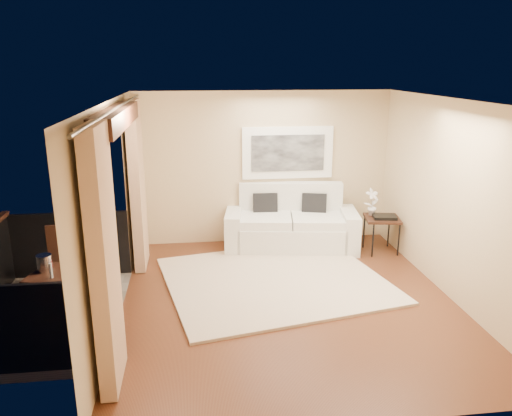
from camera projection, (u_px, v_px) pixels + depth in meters
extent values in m
plane|color=#5C2F1B|center=(288.00, 300.00, 6.87)|extent=(5.00, 5.00, 0.00)
plane|color=white|center=(292.00, 101.00, 6.12)|extent=(5.00, 5.00, 0.00)
plane|color=tan|center=(263.00, 168.00, 8.88)|extent=(4.50, 0.00, 4.50)
plane|color=tan|center=(348.00, 289.00, 4.11)|extent=(4.50, 0.00, 4.50)
plane|color=tan|center=(453.00, 201.00, 6.76)|extent=(0.00, 5.00, 5.00)
plane|color=tan|center=(130.00, 180.00, 7.99)|extent=(0.00, 2.70, 2.70)
plane|color=tan|center=(82.00, 271.00, 4.46)|extent=(0.00, 2.70, 2.70)
plane|color=tan|center=(105.00, 115.00, 5.89)|extent=(0.00, 2.40, 2.40)
cube|color=#321910|center=(116.00, 118.00, 5.91)|extent=(0.28, 2.40, 0.22)
cube|color=#605B56|center=(51.00, 318.00, 6.51)|extent=(1.80, 2.60, 0.12)
cube|color=black|center=(69.00, 244.00, 7.56)|extent=(1.80, 0.06, 1.00)
cube|color=black|center=(12.00, 329.00, 5.14)|extent=(1.80, 0.06, 1.00)
cube|color=tan|center=(137.00, 186.00, 7.73)|extent=(0.16, 0.75, 2.62)
cube|color=tan|center=(104.00, 261.00, 4.77)|extent=(0.16, 0.75, 2.62)
cylinder|color=#4C473F|center=(117.00, 108.00, 5.89)|extent=(0.04, 4.80, 0.04)
cube|color=white|center=(288.00, 153.00, 8.82)|extent=(1.62, 0.05, 0.92)
cube|color=black|center=(288.00, 153.00, 8.79)|extent=(1.30, 0.02, 0.64)
cube|color=beige|center=(275.00, 280.00, 7.47)|extent=(3.60, 3.29, 0.04)
cube|color=silver|center=(291.00, 235.00, 8.78)|extent=(1.96, 1.23, 0.46)
cube|color=silver|center=(290.00, 206.00, 9.03)|extent=(1.86, 0.49, 0.89)
cube|color=silver|center=(234.00, 229.00, 8.77)|extent=(0.39, 1.00, 0.67)
cube|color=silver|center=(349.00, 230.00, 8.74)|extent=(0.39, 1.00, 0.67)
cube|color=silver|center=(266.00, 219.00, 8.67)|extent=(0.98, 0.98, 0.15)
cube|color=silver|center=(317.00, 220.00, 8.66)|extent=(0.98, 0.98, 0.15)
cube|color=black|center=(265.00, 205.00, 8.86)|extent=(0.44, 0.22, 0.44)
cube|color=black|center=(314.00, 205.00, 8.85)|extent=(0.47, 0.31, 0.44)
cube|color=#321910|center=(382.00, 219.00, 8.50)|extent=(0.66, 0.66, 0.04)
cylinder|color=black|center=(373.00, 241.00, 8.34)|extent=(0.03, 0.03, 0.58)
cylinder|color=black|center=(399.00, 240.00, 8.40)|extent=(0.03, 0.03, 0.58)
cylinder|color=black|center=(364.00, 232.00, 8.77)|extent=(0.03, 0.03, 0.58)
cylinder|color=black|center=(389.00, 231.00, 8.83)|extent=(0.03, 0.03, 0.58)
cube|color=black|center=(385.00, 217.00, 8.44)|extent=(0.42, 0.34, 0.05)
imported|color=white|center=(372.00, 202.00, 8.55)|extent=(0.29, 0.23, 0.47)
cube|color=#321910|center=(59.00, 274.00, 5.97)|extent=(0.75, 0.75, 0.05)
cylinder|color=#321910|center=(34.00, 314.00, 5.80)|extent=(0.04, 0.04, 0.69)
cylinder|color=#321910|center=(79.00, 311.00, 5.86)|extent=(0.04, 0.04, 0.69)
cylinder|color=#321910|center=(46.00, 294.00, 6.28)|extent=(0.04, 0.04, 0.69)
cylinder|color=#321910|center=(88.00, 292.00, 6.34)|extent=(0.04, 0.04, 0.69)
cube|color=#321910|center=(67.00, 256.00, 7.21)|extent=(0.48, 0.48, 0.05)
cube|color=#321910|center=(64.00, 244.00, 6.95)|extent=(0.43, 0.11, 0.57)
cylinder|color=#321910|center=(82.00, 266.00, 7.48)|extent=(0.03, 0.03, 0.44)
cylinder|color=#321910|center=(57.00, 268.00, 7.39)|extent=(0.03, 0.03, 0.44)
cylinder|color=#321910|center=(80.00, 275.00, 7.15)|extent=(0.03, 0.03, 0.44)
cylinder|color=#321910|center=(55.00, 278.00, 7.07)|extent=(0.03, 0.03, 0.44)
cube|color=#321910|center=(81.00, 288.00, 6.32)|extent=(0.42, 0.42, 0.04)
cube|color=#321910|center=(80.00, 266.00, 6.42)|extent=(0.38, 0.09, 0.49)
cylinder|color=#321910|center=(69.00, 310.00, 6.20)|extent=(0.03, 0.03, 0.39)
cylinder|color=#321910|center=(94.00, 307.00, 6.27)|extent=(0.03, 0.03, 0.39)
cylinder|color=#321910|center=(71.00, 299.00, 6.49)|extent=(0.03, 0.03, 0.39)
cylinder|color=#321910|center=(96.00, 296.00, 6.56)|extent=(0.03, 0.03, 0.39)
cylinder|color=silver|center=(45.00, 263.00, 5.98)|extent=(0.18, 0.18, 0.20)
cylinder|color=red|center=(65.00, 264.00, 6.12)|extent=(0.06, 0.06, 0.07)
cylinder|color=silver|center=(51.00, 271.00, 5.78)|extent=(0.04, 0.04, 0.18)
cylinder|color=silver|center=(71.00, 268.00, 5.93)|extent=(0.06, 0.06, 0.12)
cylinder|color=silver|center=(68.00, 267.00, 5.95)|extent=(0.06, 0.06, 0.12)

